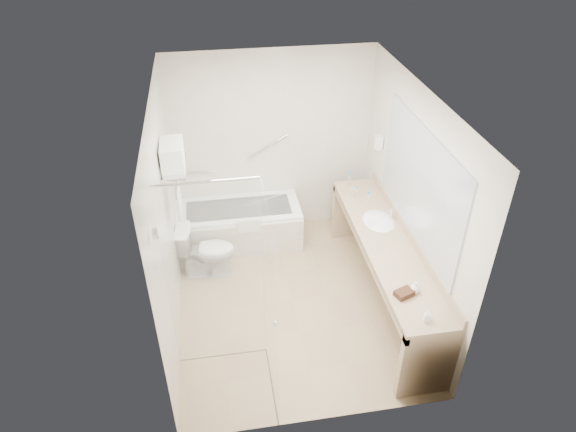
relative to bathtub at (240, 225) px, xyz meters
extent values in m
plane|color=#A08462|center=(0.50, -1.24, -0.28)|extent=(3.20, 3.20, 0.00)
cube|color=silver|center=(0.50, -1.24, 2.22)|extent=(2.60, 3.20, 0.10)
cube|color=beige|center=(0.50, 0.36, 0.97)|extent=(2.60, 0.10, 2.50)
cube|color=beige|center=(0.50, -2.84, 0.97)|extent=(2.60, 0.10, 2.50)
cube|color=beige|center=(-0.80, -1.24, 0.97)|extent=(0.10, 3.20, 2.50)
cube|color=beige|center=(1.80, -1.24, 0.97)|extent=(0.10, 3.20, 2.50)
cube|color=white|center=(0.00, 0.01, 0.00)|extent=(1.60, 0.70, 0.55)
cube|color=silver|center=(0.00, -0.35, -0.03)|extent=(1.60, 0.02, 0.50)
cube|color=white|center=(0.10, -0.34, 0.22)|extent=(0.28, 0.06, 0.18)
cylinder|color=silver|center=(-0.45, 0.32, 0.67)|extent=(0.40, 0.03, 0.03)
cylinder|color=silver|center=(0.45, 0.32, 0.97)|extent=(0.53, 0.03, 0.33)
cube|color=silver|center=(-0.35, -1.94, 0.77)|extent=(0.90, 0.01, 2.10)
cube|color=silver|center=(0.10, -2.39, 0.77)|extent=(0.02, 0.90, 2.10)
cylinder|color=silver|center=(-0.35, -1.94, 1.82)|extent=(0.90, 0.02, 0.02)
sphere|color=silver|center=(0.13, -2.54, 0.72)|extent=(0.05, 0.05, 0.05)
cylinder|color=silver|center=(-0.75, -2.39, 1.67)|extent=(0.04, 0.10, 0.10)
cube|color=silver|center=(-0.67, -0.89, 1.42)|extent=(0.24, 0.55, 0.02)
cylinder|color=silver|center=(-0.67, -0.89, 1.20)|extent=(0.02, 0.55, 0.02)
cube|color=white|center=(-0.67, -0.89, 1.04)|extent=(0.03, 0.42, 0.32)
cube|color=white|center=(-0.67, -0.89, 1.48)|extent=(0.22, 0.40, 0.08)
cube|color=white|center=(-0.67, -0.89, 1.57)|extent=(0.22, 0.40, 0.08)
cube|color=white|center=(-0.67, -0.89, 1.65)|extent=(0.22, 0.40, 0.08)
cube|color=tan|center=(1.52, -1.39, 0.55)|extent=(0.55, 2.70, 0.05)
cube|color=tan|center=(1.78, -1.39, 0.62)|extent=(0.03, 2.70, 0.10)
cube|color=tan|center=(1.27, -1.39, 0.49)|extent=(0.04, 2.70, 0.08)
cube|color=tan|center=(1.52, -2.70, 0.12)|extent=(0.55, 0.08, 0.80)
cube|color=tan|center=(1.52, -0.08, 0.12)|extent=(0.55, 0.08, 0.80)
ellipsoid|color=white|center=(1.55, -0.99, 0.54)|extent=(0.40, 0.52, 0.14)
cylinder|color=silver|center=(1.70, -0.99, 0.65)|extent=(0.03, 0.03, 0.14)
cube|color=#A7ACB3|center=(1.79, -1.39, 1.27)|extent=(0.02, 2.00, 1.20)
cube|color=silver|center=(1.75, -0.19, 1.17)|extent=(0.08, 0.10, 0.18)
imported|color=white|center=(-0.45, -0.58, 0.07)|extent=(0.74, 0.46, 0.68)
cube|color=#3F2616|center=(1.40, -2.23, 0.60)|extent=(0.21, 0.17, 0.06)
imported|color=silver|center=(1.49, -2.58, 0.60)|extent=(0.08, 0.13, 0.05)
imported|color=silver|center=(1.52, -2.21, 0.62)|extent=(0.12, 0.14, 0.09)
cylinder|color=silver|center=(1.42, -0.48, 0.65)|extent=(0.05, 0.05, 0.15)
cylinder|color=blue|center=(1.42, -0.48, 0.74)|extent=(0.03, 0.03, 0.02)
cylinder|color=silver|center=(1.43, -0.14, 0.65)|extent=(0.06, 0.06, 0.16)
cylinder|color=blue|center=(1.43, -0.14, 0.75)|extent=(0.03, 0.03, 0.02)
cylinder|color=silver|center=(1.52, -0.65, 0.66)|extent=(0.06, 0.06, 0.17)
cylinder|color=blue|center=(1.52, -0.65, 0.75)|extent=(0.03, 0.03, 0.02)
cylinder|color=silver|center=(1.43, -1.08, 0.62)|extent=(0.08, 0.08, 0.09)
cylinder|color=silver|center=(1.41, -0.40, 0.62)|extent=(0.10, 0.10, 0.10)
camera|label=1|loc=(-0.27, -5.62, 3.95)|focal=32.00mm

